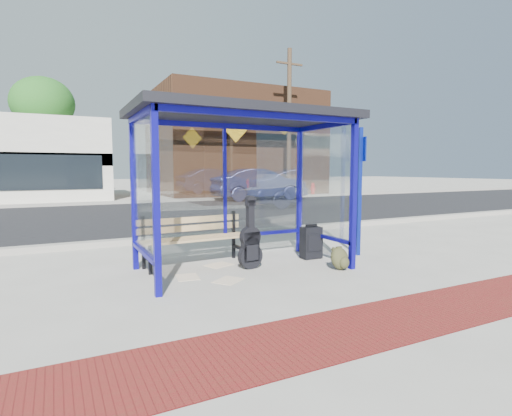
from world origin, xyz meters
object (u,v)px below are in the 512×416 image
bench (194,236)px  parked_car (259,184)px  backpack (340,259)px  guitar_bag (250,244)px  suitcase (311,243)px  fire_hydrant (313,189)px

bench → parked_car: (7.25, 11.76, 0.31)m
backpack → guitar_bag: bearing=145.6°
suitcase → backpack: (-0.05, -0.85, -0.11)m
parked_car → suitcase: bearing=158.7°
suitcase → parked_car: 13.34m
bench → suitcase: size_ratio=2.95×
suitcase → fire_hydrant: bearing=56.2°
bench → suitcase: 2.02m
backpack → bench: bearing=140.8°
backpack → suitcase: bearing=82.4°
suitcase → backpack: 0.86m
guitar_bag → suitcase: size_ratio=1.78×
parked_car → fire_hydrant: (4.26, 1.43, -0.38)m
suitcase → fire_hydrant: fire_hydrant is taller
suitcase → fire_hydrant: size_ratio=0.81×
bench → parked_car: parked_car is taller
backpack → fire_hydrant: fire_hydrant is taller
bench → guitar_bag: bearing=-44.9°
bench → fire_hydrant: 17.51m
bench → fire_hydrant: bearing=45.9°
bench → parked_car: 13.82m
suitcase → backpack: bearing=-92.1°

